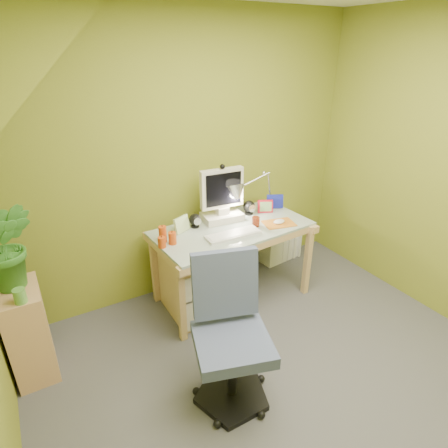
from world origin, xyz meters
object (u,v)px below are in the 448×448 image
task_chair (233,342)px  radiator (280,240)px  desk (232,263)px  side_ledge (28,332)px  monitor (222,191)px  desk_lamp (265,181)px  potted_plant (8,247)px

task_chair → radiator: size_ratio=2.08×
desk → side_ledge: 1.64m
monitor → radiator: size_ratio=1.21×
monitor → task_chair: monitor is taller
monitor → radiator: 1.10m
desk → radiator: size_ratio=2.95×
desk → radiator: bearing=18.1°
side_ledge → radiator: side_ledge is taller
desk_lamp → side_ledge: desk_lamp is taller
desk → potted_plant: size_ratio=2.28×
desk → monitor: size_ratio=2.45×
desk → potted_plant: 1.73m
monitor → side_ledge: monitor is taller
desk_lamp → potted_plant: size_ratio=0.96×
desk → radiator: 0.87m
desk_lamp → task_chair: 1.60m
side_ledge → radiator: size_ratio=1.53×
desk → radiator: desk is taller
potted_plant → desk: bearing=0.4°
desk_lamp → side_ledge: (-2.09, -0.24, -0.64)m
monitor → desk_lamp: desk_lamp is taller
desk → task_chair: 1.10m
desk → desk_lamp: size_ratio=2.38×
side_ledge → task_chair: task_chair is taller
task_chair → desk_lamp: bearing=64.8°
task_chair → radiator: task_chair is taller
desk → potted_plant: potted_plant is taller
desk → side_ledge: desk is taller
potted_plant → task_chair: potted_plant is taller
side_ledge → potted_plant: 0.63m
desk → task_chair: bearing=-124.9°
desk → monitor: (0.00, 0.18, 0.62)m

